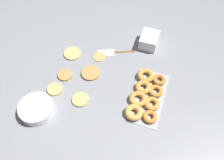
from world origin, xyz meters
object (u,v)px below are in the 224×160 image
(container_stack, at_px, (149,40))
(pancake_5, at_px, (55,89))
(pancake_1, at_px, (91,73))
(spatula, at_px, (110,52))
(pancake_3, at_px, (80,99))
(pancake_4, at_px, (99,56))
(batter_bowl, at_px, (36,109))
(pancake_0, at_px, (65,75))
(donut_tray, at_px, (146,95))
(pancake_2, at_px, (72,53))

(container_stack, bearing_deg, pancake_5, 140.84)
(pancake_1, xyz_separation_m, spatula, (0.21, -0.06, -0.01))
(pancake_3, distance_m, container_stack, 0.63)
(pancake_4, distance_m, batter_bowl, 0.53)
(pancake_3, distance_m, pancake_5, 0.18)
(pancake_0, bearing_deg, donut_tray, -88.78)
(pancake_4, bearing_deg, pancake_5, 154.05)
(batter_bowl, bearing_deg, spatula, -24.05)
(pancake_0, bearing_deg, batter_bowl, 171.61)
(pancake_1, height_order, batter_bowl, batter_bowl)
(pancake_1, relative_size, pancake_2, 0.99)
(pancake_0, relative_size, spatula, 0.37)
(pancake_1, xyz_separation_m, pancake_4, (0.15, -0.00, -0.00))
(donut_tray, bearing_deg, pancake_3, 112.09)
(container_stack, height_order, spatula, container_stack)
(pancake_3, distance_m, batter_bowl, 0.25)
(batter_bowl, bearing_deg, pancake_2, -1.31)
(batter_bowl, bearing_deg, pancake_1, -28.61)
(pancake_5, height_order, spatula, pancake_5)
(pancake_5, bearing_deg, batter_bowl, 169.85)
(pancake_5, xyz_separation_m, donut_tray, (0.13, -0.53, 0.01))
(pancake_4, relative_size, container_stack, 0.60)
(pancake_0, relative_size, container_stack, 0.64)
(pancake_1, bearing_deg, pancake_0, 113.73)
(pancake_0, xyz_separation_m, spatula, (0.27, -0.21, -0.00))
(pancake_0, height_order, pancake_4, pancake_0)
(spatula, bearing_deg, donut_tray, 116.71)
(pancake_0, distance_m, pancake_3, 0.21)
(pancake_2, distance_m, donut_tray, 0.58)
(pancake_5, bearing_deg, pancake_4, -25.95)
(pancake_1, distance_m, spatula, 0.22)
(pancake_3, distance_m, spatula, 0.41)
(donut_tray, distance_m, spatula, 0.41)
(pancake_3, distance_m, donut_tray, 0.39)
(pancake_0, height_order, container_stack, container_stack)
(pancake_1, relative_size, container_stack, 0.81)
(pancake_3, relative_size, pancake_4, 1.17)
(donut_tray, relative_size, container_stack, 2.70)
(pancake_4, relative_size, spatula, 0.34)
(pancake_5, xyz_separation_m, spatula, (0.39, -0.22, -0.00))
(pancake_0, bearing_deg, pancake_2, 9.73)
(pancake_4, height_order, donut_tray, donut_tray)
(batter_bowl, bearing_deg, pancake_4, -21.06)
(pancake_1, bearing_deg, pancake_4, -0.81)
(pancake_0, xyz_separation_m, pancake_5, (-0.12, 0.01, 0.00))
(pancake_3, distance_m, pancake_4, 0.35)
(donut_tray, relative_size, spatula, 1.56)
(container_stack, bearing_deg, pancake_2, 118.28)
(pancake_3, xyz_separation_m, pancake_4, (0.35, 0.01, -0.00))
(pancake_3, relative_size, pancake_5, 1.08)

